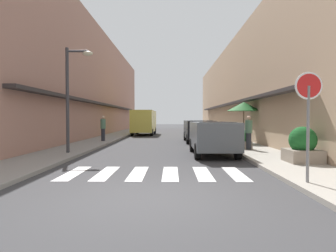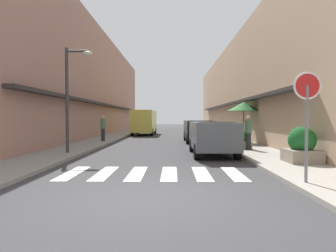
{
  "view_description": "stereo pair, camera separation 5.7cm",
  "coord_description": "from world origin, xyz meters",
  "px_view_note": "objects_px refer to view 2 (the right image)",
  "views": [
    {
      "loc": [
        0.51,
        -5.77,
        1.64
      ],
      "look_at": [
        0.25,
        14.55,
        1.06
      ],
      "focal_mm": 30.48,
      "sensor_mm": 36.0,
      "label": 1
    },
    {
      "loc": [
        0.57,
        -5.77,
        1.64
      ],
      "look_at": [
        0.25,
        14.55,
        1.06
      ],
      "focal_mm": 30.48,
      "sensor_mm": 36.0,
      "label": 2
    }
  ],
  "objects_px": {
    "parked_car_near": "(212,134)",
    "street_lamp": "(72,87)",
    "round_street_sign": "(307,98)",
    "pedestrian_walking_near": "(248,132)",
    "delivery_van": "(144,120)",
    "parked_car_mid": "(198,129)",
    "cafe_umbrella": "(244,107)",
    "pedestrian_walking_far": "(103,128)",
    "planter_midblock": "(243,140)",
    "planter_corner": "(302,146)"
  },
  "relations": [
    {
      "from": "street_lamp",
      "to": "planter_midblock",
      "type": "xyz_separation_m",
      "value": [
        7.87,
        1.65,
        -2.42
      ]
    },
    {
      "from": "delivery_van",
      "to": "planter_midblock",
      "type": "bearing_deg",
      "value": -65.17
    },
    {
      "from": "parked_car_mid",
      "to": "pedestrian_walking_near",
      "type": "height_order",
      "value": "pedestrian_walking_near"
    },
    {
      "from": "cafe_umbrella",
      "to": "planter_corner",
      "type": "relative_size",
      "value": 2.04
    },
    {
      "from": "parked_car_near",
      "to": "round_street_sign",
      "type": "height_order",
      "value": "round_street_sign"
    },
    {
      "from": "parked_car_mid",
      "to": "cafe_umbrella",
      "type": "bearing_deg",
      "value": -31.05
    },
    {
      "from": "planter_corner",
      "to": "delivery_van",
      "type": "bearing_deg",
      "value": 112.1
    },
    {
      "from": "pedestrian_walking_far",
      "to": "parked_car_mid",
      "type": "bearing_deg",
      "value": -115.16
    },
    {
      "from": "planter_midblock",
      "to": "pedestrian_walking_far",
      "type": "distance_m",
      "value": 9.32
    },
    {
      "from": "cafe_umbrella",
      "to": "pedestrian_walking_far",
      "type": "distance_m",
      "value": 9.13
    },
    {
      "from": "parked_car_mid",
      "to": "street_lamp",
      "type": "height_order",
      "value": "street_lamp"
    },
    {
      "from": "cafe_umbrella",
      "to": "planter_corner",
      "type": "height_order",
      "value": "cafe_umbrella"
    },
    {
      "from": "round_street_sign",
      "to": "planter_midblock",
      "type": "bearing_deg",
      "value": 87.44
    },
    {
      "from": "delivery_van",
      "to": "planter_corner",
      "type": "xyz_separation_m",
      "value": [
        7.17,
        -17.65,
        -0.74
      ]
    },
    {
      "from": "planter_midblock",
      "to": "planter_corner",
      "type": "bearing_deg",
      "value": -77.17
    },
    {
      "from": "delivery_van",
      "to": "parked_car_mid",
      "type": "bearing_deg",
      "value": -61.59
    },
    {
      "from": "parked_car_near",
      "to": "parked_car_mid",
      "type": "distance_m",
      "value": 6.73
    },
    {
      "from": "cafe_umbrella",
      "to": "pedestrian_walking_far",
      "type": "relative_size",
      "value": 1.5
    },
    {
      "from": "parked_car_near",
      "to": "pedestrian_walking_far",
      "type": "xyz_separation_m",
      "value": [
        -6.33,
        6.25,
        0.07
      ]
    },
    {
      "from": "parked_car_near",
      "to": "pedestrian_walking_near",
      "type": "distance_m",
      "value": 2.29
    },
    {
      "from": "parked_car_mid",
      "to": "pedestrian_walking_near",
      "type": "xyz_separation_m",
      "value": [
        1.9,
        -5.47,
        0.05
      ]
    },
    {
      "from": "street_lamp",
      "to": "cafe_umbrella",
      "type": "xyz_separation_m",
      "value": [
        8.78,
        5.2,
        -0.64
      ]
    },
    {
      "from": "round_street_sign",
      "to": "street_lamp",
      "type": "height_order",
      "value": "street_lamp"
    },
    {
      "from": "pedestrian_walking_near",
      "to": "pedestrian_walking_far",
      "type": "xyz_separation_m",
      "value": [
        -8.23,
        4.98,
        0.03
      ]
    },
    {
      "from": "cafe_umbrella",
      "to": "pedestrian_walking_far",
      "type": "bearing_deg",
      "value": 172.97
    },
    {
      "from": "street_lamp",
      "to": "delivery_van",
      "type": "bearing_deg",
      "value": 83.68
    },
    {
      "from": "parked_car_near",
      "to": "pedestrian_walking_far",
      "type": "relative_size",
      "value": 2.4
    },
    {
      "from": "round_street_sign",
      "to": "pedestrian_walking_near",
      "type": "height_order",
      "value": "round_street_sign"
    },
    {
      "from": "parked_car_near",
      "to": "delivery_van",
      "type": "bearing_deg",
      "value": 106.6
    },
    {
      "from": "parked_car_mid",
      "to": "street_lamp",
      "type": "relative_size",
      "value": 0.98
    },
    {
      "from": "parked_car_near",
      "to": "delivery_van",
      "type": "height_order",
      "value": "delivery_van"
    },
    {
      "from": "delivery_van",
      "to": "pedestrian_walking_near",
      "type": "height_order",
      "value": "delivery_van"
    },
    {
      "from": "planter_midblock",
      "to": "pedestrian_walking_near",
      "type": "relative_size",
      "value": 0.57
    },
    {
      "from": "planter_corner",
      "to": "round_street_sign",
      "type": "bearing_deg",
      "value": -112.73
    },
    {
      "from": "delivery_van",
      "to": "street_lamp",
      "type": "xyz_separation_m",
      "value": [
        -1.67,
        -15.06,
        1.56
      ]
    },
    {
      "from": "street_lamp",
      "to": "planter_corner",
      "type": "relative_size",
      "value": 3.74
    },
    {
      "from": "planter_corner",
      "to": "parked_car_near",
      "type": "bearing_deg",
      "value": 135.51
    },
    {
      "from": "street_lamp",
      "to": "pedestrian_walking_near",
      "type": "relative_size",
      "value": 2.82
    },
    {
      "from": "parked_car_near",
      "to": "street_lamp",
      "type": "relative_size",
      "value": 0.87
    },
    {
      "from": "round_street_sign",
      "to": "pedestrian_walking_far",
      "type": "bearing_deg",
      "value": 122.82
    },
    {
      "from": "street_lamp",
      "to": "cafe_umbrella",
      "type": "relative_size",
      "value": 1.83
    },
    {
      "from": "parked_car_near",
      "to": "pedestrian_walking_far",
      "type": "bearing_deg",
      "value": 135.36
    },
    {
      "from": "parked_car_near",
      "to": "cafe_umbrella",
      "type": "relative_size",
      "value": 1.6
    },
    {
      "from": "cafe_umbrella",
      "to": "pedestrian_walking_near",
      "type": "xyz_separation_m",
      "value": [
        -0.74,
        -3.88,
        -1.36
      ]
    },
    {
      "from": "pedestrian_walking_far",
      "to": "round_street_sign",
      "type": "bearing_deg",
      "value": -176.73
    },
    {
      "from": "planter_corner",
      "to": "street_lamp",
      "type": "bearing_deg",
      "value": 163.66
    },
    {
      "from": "cafe_umbrella",
      "to": "pedestrian_walking_near",
      "type": "height_order",
      "value": "cafe_umbrella"
    },
    {
      "from": "street_lamp",
      "to": "planter_midblock",
      "type": "distance_m",
      "value": 8.4
    },
    {
      "from": "street_lamp",
      "to": "planter_corner",
      "type": "height_order",
      "value": "street_lamp"
    },
    {
      "from": "delivery_van",
      "to": "planter_midblock",
      "type": "xyz_separation_m",
      "value": [
        6.2,
        -13.41,
        -0.86
      ]
    }
  ]
}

